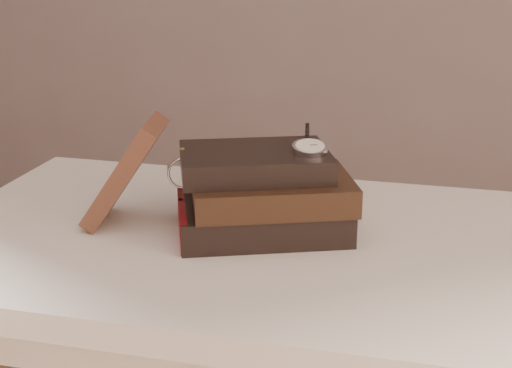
# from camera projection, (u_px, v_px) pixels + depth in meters

# --- Properties ---
(table) EXTENTS (1.00, 0.60, 0.75)m
(table) POSITION_uv_depth(u_px,v_px,m) (258.00, 290.00, 1.14)
(table) COLOR silver
(table) RESTS_ON ground
(book_stack) EXTENTS (0.30, 0.25, 0.13)m
(book_stack) POSITION_uv_depth(u_px,v_px,m) (263.00, 195.00, 1.11)
(book_stack) COLOR black
(book_stack) RESTS_ON table
(journal) EXTENTS (0.14, 0.13, 0.17)m
(journal) POSITION_uv_depth(u_px,v_px,m) (125.00, 171.00, 1.13)
(journal) COLOR #402118
(journal) RESTS_ON table
(pocket_watch) EXTENTS (0.07, 0.16, 0.02)m
(pocket_watch) POSITION_uv_depth(u_px,v_px,m) (310.00, 147.00, 1.08)
(pocket_watch) COLOR silver
(pocket_watch) RESTS_ON book_stack
(eyeglasses) EXTENTS (0.14, 0.15, 0.05)m
(eyeglasses) POSITION_uv_depth(u_px,v_px,m) (200.00, 172.00, 1.17)
(eyeglasses) COLOR silver
(eyeglasses) RESTS_ON book_stack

